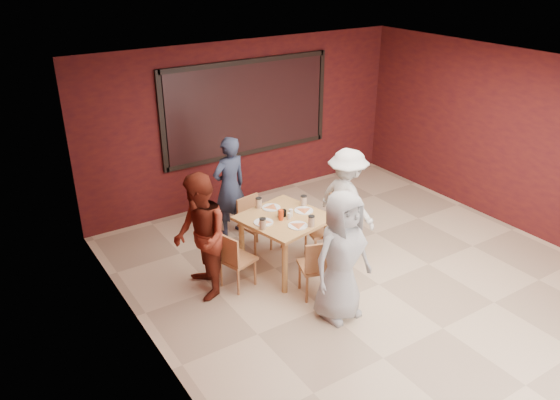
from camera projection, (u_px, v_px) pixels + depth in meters
floor at (379, 284)px, 7.39m from camera, size 7.00×7.00×0.00m
window_blinds at (248, 109)px, 9.32m from camera, size 3.00×0.02×1.50m
dining_table at (284, 224)px, 7.47m from camera, size 1.24×1.24×0.97m
chair_front at (318, 265)px, 6.93m from camera, size 0.52×0.52×0.85m
chair_back at (253, 220)px, 8.10m from camera, size 0.46×0.46×0.82m
chair_left at (234, 258)px, 7.13m from camera, size 0.49×0.49×0.82m
chair_right at (328, 225)px, 7.84m from camera, size 0.54×0.54×0.92m
diner_front at (342, 256)px, 6.45m from camera, size 0.84×0.58×1.66m
diner_back at (230, 187)px, 8.39m from camera, size 0.63×0.46×1.61m
diner_left at (200, 237)px, 6.87m from camera, size 0.78×0.92×1.67m
diner_right at (347, 201)px, 7.95m from camera, size 0.68×1.07×1.58m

